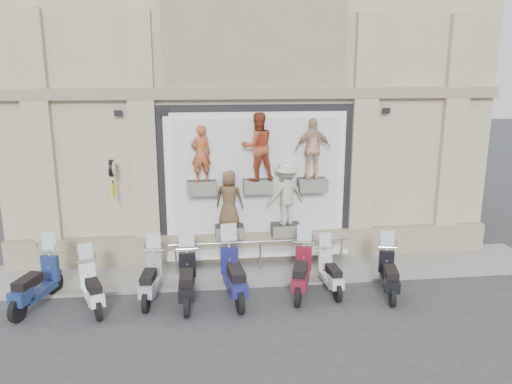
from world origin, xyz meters
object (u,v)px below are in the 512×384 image
at_px(guard_rail, 260,257).
at_px(scooter_f, 301,264).
at_px(clock_sign_bracket, 112,174).
at_px(scooter_c, 150,270).
at_px(scooter_g, 331,265).
at_px(scooter_h, 390,267).
at_px(scooter_b, 91,280).
at_px(scooter_e, 234,266).
at_px(scooter_a, 35,275).
at_px(scooter_d, 187,271).

height_order(guard_rail, scooter_f, scooter_f).
bearing_deg(clock_sign_bracket, scooter_c, -60.15).
distance_m(scooter_g, scooter_h, 1.44).
xyz_separation_m(scooter_b, scooter_f, (5.01, 0.21, 0.08)).
bearing_deg(scooter_h, scooter_e, -169.75).
xyz_separation_m(clock_sign_bracket, scooter_a, (-1.59, -1.90, -1.98)).
bearing_deg(scooter_b, scooter_c, -6.51).
bearing_deg(scooter_c, scooter_h, 1.72).
xyz_separation_m(scooter_a, scooter_f, (6.33, -0.04, -0.02)).
bearing_deg(scooter_f, scooter_a, -162.78).
relative_size(scooter_c, scooter_h, 1.02).
xyz_separation_m(guard_rail, scooter_h, (2.99, -1.77, 0.27)).
bearing_deg(scooter_c, scooter_a, -172.22).
height_order(clock_sign_bracket, scooter_f, clock_sign_bracket).
relative_size(guard_rail, scooter_f, 2.56).
relative_size(scooter_f, scooter_g, 1.17).
relative_size(scooter_c, scooter_g, 1.10).
xyz_separation_m(scooter_g, scooter_h, (1.39, -0.37, 0.05)).
distance_m(scooter_c, scooter_h, 5.87).
height_order(clock_sign_bracket, scooter_h, clock_sign_bracket).
distance_m(clock_sign_bracket, scooter_e, 4.15).
bearing_deg(scooter_c, scooter_d, -11.64).
xyz_separation_m(scooter_b, scooter_g, (5.78, 0.28, -0.03)).
distance_m(scooter_d, scooter_g, 3.59).
bearing_deg(scooter_e, clock_sign_bracket, 140.43).
bearing_deg(scooter_h, scooter_b, -167.45).
bearing_deg(scooter_g, scooter_e, -177.84).
bearing_deg(scooter_a, guard_rail, 32.02).
xyz_separation_m(clock_sign_bracket, scooter_g, (5.50, -1.87, -2.12)).
relative_size(scooter_a, scooter_g, 1.19).
height_order(scooter_c, scooter_d, scooter_d).
bearing_deg(scooter_b, guard_rail, 0.91).
xyz_separation_m(scooter_c, scooter_f, (3.69, -0.13, 0.05)).
distance_m(scooter_b, scooter_h, 7.17).
xyz_separation_m(scooter_c, scooter_d, (0.88, -0.28, 0.06)).
height_order(scooter_a, scooter_g, scooter_a).
xyz_separation_m(scooter_b, scooter_e, (3.33, 0.11, 0.14)).
bearing_deg(clock_sign_bracket, scooter_e, -33.80).
xyz_separation_m(guard_rail, scooter_b, (-4.18, -1.69, 0.25)).
bearing_deg(guard_rail, scooter_c, -154.83).
distance_m(scooter_f, scooter_g, 0.78).
distance_m(scooter_a, scooter_d, 3.51).
bearing_deg(scooter_a, scooter_b, 6.40).
relative_size(scooter_a, scooter_f, 1.02).
xyz_separation_m(guard_rail, scooter_d, (-1.98, -1.62, 0.35)).
distance_m(clock_sign_bracket, scooter_f, 5.49).
distance_m(scooter_a, scooter_c, 2.64).
distance_m(guard_rail, scooter_c, 3.17).
bearing_deg(scooter_b, scooter_e, -19.10).
distance_m(scooter_b, scooter_d, 2.20).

